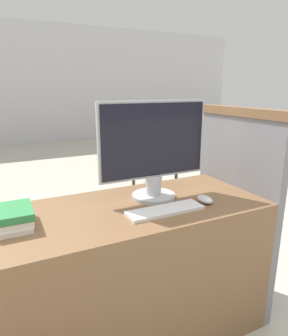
{
  "coord_description": "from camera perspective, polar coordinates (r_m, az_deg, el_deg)",
  "views": [
    {
      "loc": [
        -0.51,
        -0.98,
        1.34
      ],
      "look_at": [
        0.1,
        0.28,
        0.96
      ],
      "focal_mm": 32.0,
      "sensor_mm": 36.0,
      "label": 1
    }
  ],
  "objects": [
    {
      "name": "wall_back",
      "position": [
        7.78,
        -22.98,
        14.48
      ],
      "size": [
        12.0,
        0.06,
        2.8
      ],
      "color": "silver",
      "rests_on": "ground_plane"
    },
    {
      "name": "carrel_divider",
      "position": [
        1.96,
        16.89,
        -6.89
      ],
      "size": [
        0.07,
        0.67,
        1.23
      ],
      "color": "slate",
      "rests_on": "ground_plane"
    },
    {
      "name": "monitor",
      "position": [
        1.56,
        1.89,
        3.62
      ],
      "size": [
        0.61,
        0.24,
        0.52
      ],
      "color": "#B7B7BC",
      "rests_on": "desk"
    },
    {
      "name": "desk",
      "position": [
        1.68,
        -3.85,
        -19.6
      ],
      "size": [
        1.47,
        0.61,
        0.76
      ],
      "color": "brown",
      "rests_on": "ground_plane"
    },
    {
      "name": "book_stack",
      "position": [
        1.42,
        -23.89,
        -8.66
      ],
      "size": [
        0.18,
        0.23,
        0.08
      ],
      "color": "silver",
      "rests_on": "desk"
    },
    {
      "name": "keyboard",
      "position": [
        1.46,
        4.07,
        -8.04
      ],
      "size": [
        0.38,
        0.11,
        0.02
      ],
      "color": "white",
      "rests_on": "desk"
    },
    {
      "name": "far_chair",
      "position": [
        3.62,
        1.35,
        2.65
      ],
      "size": [
        0.44,
        0.44,
        1.01
      ],
      "rotation": [
        0.0,
        0.0,
        0.44
      ],
      "color": "#38281E",
      "rests_on": "ground_plane"
    },
    {
      "name": "mouse",
      "position": [
        1.59,
        11.51,
        -5.86
      ],
      "size": [
        0.06,
        0.1,
        0.04
      ],
      "color": "silver",
      "rests_on": "desk"
    }
  ]
}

